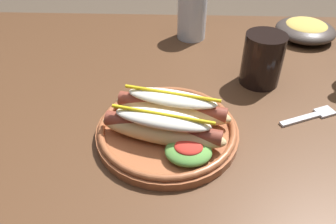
{
  "coord_description": "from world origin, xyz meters",
  "views": [
    {
      "loc": [
        -0.01,
        -0.52,
        1.14
      ],
      "look_at": [
        -0.03,
        -0.05,
        0.77
      ],
      "focal_mm": 35.63,
      "sensor_mm": 36.0,
      "label": 1
    }
  ],
  "objects_px": {
    "hot_dog_plate": "(168,125)",
    "soda_cup": "(262,59)",
    "fork": "(312,116)",
    "side_bowl": "(305,29)",
    "water_cup": "(192,16)"
  },
  "relations": [
    {
      "from": "side_bowl",
      "to": "soda_cup",
      "type": "bearing_deg",
      "value": -125.77
    },
    {
      "from": "soda_cup",
      "to": "water_cup",
      "type": "relative_size",
      "value": 0.92
    },
    {
      "from": "fork",
      "to": "water_cup",
      "type": "bearing_deg",
      "value": 100.47
    },
    {
      "from": "hot_dog_plate",
      "to": "soda_cup",
      "type": "relative_size",
      "value": 2.26
    },
    {
      "from": "water_cup",
      "to": "side_bowl",
      "type": "xyz_separation_m",
      "value": [
        0.3,
        0.01,
        -0.04
      ]
    },
    {
      "from": "fork",
      "to": "soda_cup",
      "type": "relative_size",
      "value": 1.06
    },
    {
      "from": "hot_dog_plate",
      "to": "soda_cup",
      "type": "distance_m",
      "value": 0.27
    },
    {
      "from": "soda_cup",
      "to": "fork",
      "type": "bearing_deg",
      "value": -56.01
    },
    {
      "from": "hot_dog_plate",
      "to": "fork",
      "type": "relative_size",
      "value": 2.14
    },
    {
      "from": "hot_dog_plate",
      "to": "fork",
      "type": "xyz_separation_m",
      "value": [
        0.27,
        0.07,
        -0.02
      ]
    },
    {
      "from": "fork",
      "to": "side_bowl",
      "type": "distance_m",
      "value": 0.35
    },
    {
      "from": "hot_dog_plate",
      "to": "fork",
      "type": "height_order",
      "value": "hot_dog_plate"
    },
    {
      "from": "fork",
      "to": "soda_cup",
      "type": "bearing_deg",
      "value": 100.61
    },
    {
      "from": "fork",
      "to": "side_bowl",
      "type": "xyz_separation_m",
      "value": [
        0.08,
        0.34,
        0.02
      ]
    },
    {
      "from": "hot_dog_plate",
      "to": "side_bowl",
      "type": "relative_size",
      "value": 1.62
    }
  ]
}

